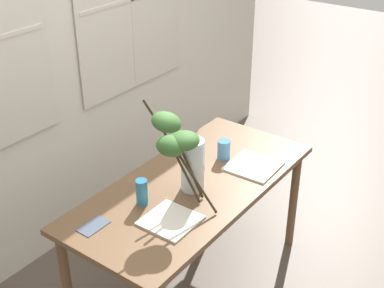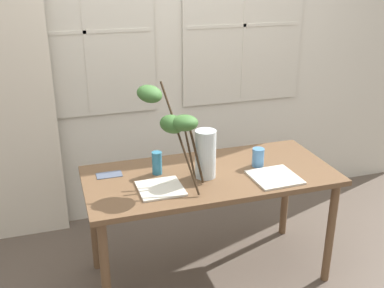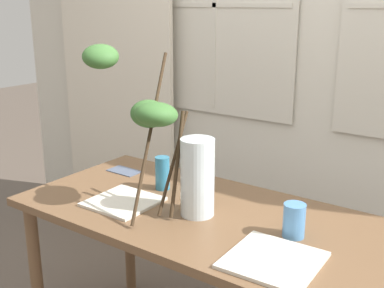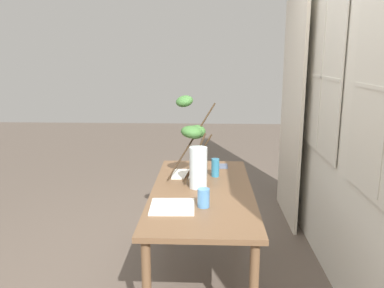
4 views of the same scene
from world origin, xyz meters
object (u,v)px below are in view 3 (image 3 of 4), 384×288
(vase_with_branches, at_px, (169,142))
(drinking_glass_blue_left, at_px, (162,173))
(dining_table, at_px, (211,235))
(plate_square_right, at_px, (273,260))
(plate_square_left, at_px, (123,202))
(drinking_glass_blue_right, at_px, (294,220))

(vase_with_branches, bearing_deg, drinking_glass_blue_left, 135.94)
(dining_table, relative_size, plate_square_right, 5.64)
(vase_with_branches, xyz_separation_m, plate_square_right, (0.50, -0.12, -0.26))
(drinking_glass_blue_left, height_order, plate_square_right, drinking_glass_blue_left)
(dining_table, relative_size, vase_with_branches, 2.40)
(vase_with_branches, distance_m, drinking_glass_blue_left, 0.30)
(vase_with_branches, bearing_deg, plate_square_left, -163.76)
(drinking_glass_blue_right, bearing_deg, plate_square_left, -169.25)
(dining_table, bearing_deg, plate_square_right, -27.63)
(drinking_glass_blue_right, bearing_deg, plate_square_right, -83.97)
(dining_table, xyz_separation_m, vase_with_branches, (-0.15, -0.06, 0.35))
(drinking_glass_blue_right, relative_size, plate_square_left, 0.47)
(drinking_glass_blue_left, bearing_deg, plate_square_left, -98.66)
(drinking_glass_blue_left, relative_size, drinking_glass_blue_right, 1.20)
(dining_table, xyz_separation_m, plate_square_right, (0.34, -0.18, 0.09))
(drinking_glass_blue_left, bearing_deg, plate_square_right, -22.82)
(plate_square_left, relative_size, plate_square_right, 0.93)
(plate_square_right, bearing_deg, plate_square_left, 174.51)
(plate_square_right, bearing_deg, dining_table, 152.37)
(drinking_glass_blue_left, height_order, plate_square_left, drinking_glass_blue_left)
(vase_with_branches, bearing_deg, plate_square_right, -13.79)
(drinking_glass_blue_right, distance_m, plate_square_left, 0.68)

